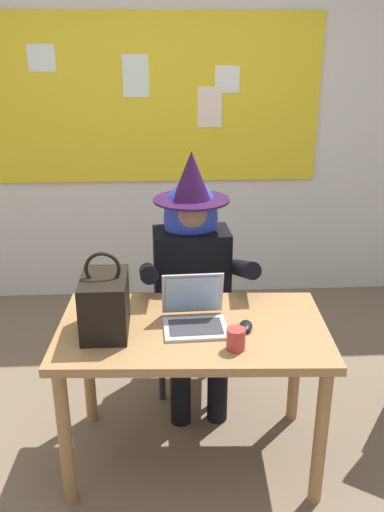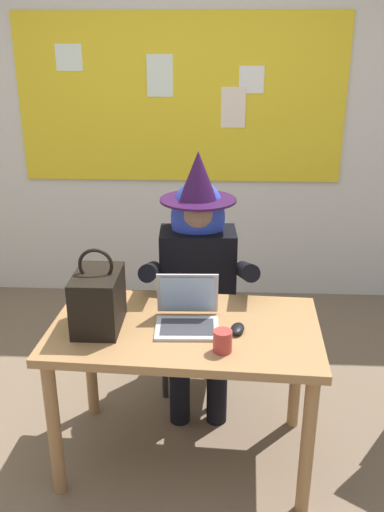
{
  "view_description": "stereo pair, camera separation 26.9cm",
  "coord_description": "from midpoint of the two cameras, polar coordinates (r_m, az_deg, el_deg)",
  "views": [
    {
      "loc": [
        0.02,
        -2.24,
        1.93
      ],
      "look_at": [
        0.16,
        0.27,
        0.95
      ],
      "focal_mm": 38.18,
      "sensor_mm": 36.0,
      "label": 1
    },
    {
      "loc": [
        0.28,
        -2.24,
        1.93
      ],
      "look_at": [
        0.16,
        0.27,
        0.95
      ],
      "focal_mm": 38.18,
      "sensor_mm": 36.0,
      "label": 2
    }
  ],
  "objects": [
    {
      "name": "laptop",
      "position": [
        2.48,
        2.61,
        -6.22
      ],
      "size": [
        0.29,
        0.28,
        0.23
      ],
      "rotation": [
        0.0,
        0.0,
        0.04
      ],
      "color": "#B7B7BC",
      "rests_on": "desk_main"
    },
    {
      "name": "wall_back_bulletin",
      "position": [
        4.2,
        0.79,
        13.43
      ],
      "size": [
        6.65,
        2.16,
        2.68
      ],
      "color": "silver",
      "rests_on": "ground"
    },
    {
      "name": "computer_mouse",
      "position": [
        2.45,
        7.95,
        -7.64
      ],
      "size": [
        0.08,
        0.11,
        0.03
      ],
      "primitive_type": "ellipsoid",
      "rotation": [
        0.0,
        0.0,
        -0.21
      ],
      "color": "black",
      "rests_on": "desk_main"
    },
    {
      "name": "handbag",
      "position": [
        2.44,
        -6.73,
        -4.62
      ],
      "size": [
        0.2,
        0.3,
        0.38
      ],
      "rotation": [
        0.0,
        0.0,
        0.26
      ],
      "color": "black",
      "rests_on": "desk_main"
    },
    {
      "name": "desk_main",
      "position": [
        2.54,
        2.34,
        -9.42
      ],
      "size": [
        1.26,
        0.76,
        0.73
      ],
      "rotation": [
        0.0,
        0.0,
        -0.05
      ],
      "color": "#A37547",
      "rests_on": "ground"
    },
    {
      "name": "coffee_mug",
      "position": [
        2.29,
        6.62,
        -8.95
      ],
      "size": [
        0.08,
        0.08,
        0.09
      ],
      "primitive_type": "cylinder",
      "color": "#B23833",
      "rests_on": "desk_main"
    },
    {
      "name": "person_costumed",
      "position": [
        3.0,
        3.19,
        -1.09
      ],
      "size": [
        0.61,
        0.68,
        1.41
      ],
      "rotation": [
        0.0,
        0.0,
        -1.52
      ],
      "color": "black",
      "rests_on": "ground"
    },
    {
      "name": "ground_plane",
      "position": [
        2.96,
        -0.85,
        -19.42
      ],
      "size": [
        24.0,
        24.0,
        0.0
      ],
      "primitive_type": "plane",
      "color": "#75604C"
    },
    {
      "name": "chair_at_desk",
      "position": [
        3.23,
        3.15,
        -4.87
      ],
      "size": [
        0.45,
        0.45,
        0.9
      ],
      "rotation": [
        0.0,
        0.0,
        -1.66
      ],
      "color": "#2D3347",
      "rests_on": "ground"
    }
  ]
}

